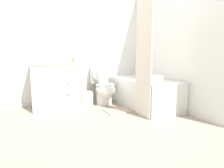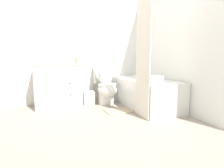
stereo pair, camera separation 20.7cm
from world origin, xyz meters
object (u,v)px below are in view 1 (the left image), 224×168
Objects in this scene: toilet at (103,87)px; hand_towel_folded at (39,63)px; vanity_cabinet at (56,85)px; bath_towel_folded at (153,79)px; bathtub at (142,92)px; soap_dispenser at (74,60)px; wastebasket at (86,98)px; sink_faucet at (54,62)px; bath_mat at (120,110)px; tissue_box at (62,61)px.

hand_towel_folded reaches higher than toilet.
bath_towel_folded is (1.40, -1.06, 0.16)m from vanity_cabinet.
hand_towel_folded is at bearing 167.35° from bathtub.
soap_dispenser reaches higher than bathtub.
bath_towel_folded is at bearing -51.46° from wastebasket.
bathtub is (1.55, -0.72, -0.59)m from sink_faucet.
bath_towel_folded is at bearing -46.21° from soap_dispenser.
hand_towel_folded is 0.45× the size of bath_mat.
toilet reaches higher than bath_towel_folded.
toilet reaches higher than bath_mat.
bath_mat is (1.26, -0.58, -0.84)m from hand_towel_folded.
bath_towel_folded is (1.67, -0.93, -0.26)m from hand_towel_folded.
hand_towel_folded reaches higher than vanity_cabinet.
soap_dispenser is (0.21, -0.01, 0.02)m from tissue_box.
sink_faucet is 0.09× the size of bathtub.
toilet is 0.95m from tissue_box.
bath_towel_folded is at bearing -63.34° from toilet.
bath_towel_folded is (1.26, -1.10, -0.28)m from tissue_box.
bath_towel_folded is 0.79m from bath_mat.
sink_faucet is 0.95m from wastebasket.
toilet is at bearing -10.02° from tissue_box.
vanity_cabinet is at bearing 177.48° from wastebasket.
wastebasket is (0.57, -0.21, -0.73)m from sink_faucet.
bathtub is at bearing 73.57° from bath_towel_folded.
bathtub is (1.55, -0.54, -0.15)m from vanity_cabinet.
toilet is at bearing 96.82° from bath_mat.
tissue_box is (-1.41, 0.58, 0.60)m from bathtub.
hand_towel_folded is at bearing -178.39° from toilet.
vanity_cabinet is 0.58m from soap_dispenser.
vanity_cabinet is at bearing 160.76° from bathtub.
tissue_box reaches higher than wastebasket.
hand_towel_folded is at bearing -153.20° from vanity_cabinet.
vanity_cabinet is 0.64m from wastebasket.
sink_faucet is 0.51× the size of bath_towel_folded.
soap_dispenser reaches higher than tissue_box.
vanity_cabinet is 5.84× the size of tissue_box.
soap_dispenser reaches higher than hand_towel_folded.
bath_towel_folded is at bearing -41.65° from sink_faucet.
bath_mat is (0.07, -0.61, -0.33)m from toilet.
sink_faucet reaches higher than tissue_box.
vanity_cabinet is 3.26× the size of wastebasket.
soap_dispenser reaches higher than bath_towel_folded.
hand_towel_folded is at bearing -157.23° from tissue_box.
bath_mat is (0.64, -0.74, -0.87)m from soap_dispenser.
tissue_box is at bearing 169.98° from toilet.
soap_dispenser is at bearing 166.24° from wastebasket.
bath_mat is (0.99, -0.71, -0.41)m from vanity_cabinet.
toilet is at bearing -17.17° from sink_faucet.
wastebasket is (0.57, -0.03, -0.29)m from vanity_cabinet.
sink_faucet reaches higher than vanity_cabinet.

